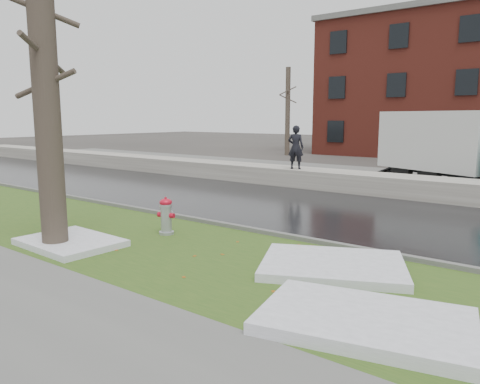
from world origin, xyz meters
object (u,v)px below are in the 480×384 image
Objects in this scene: tree at (46,87)px; box_truck at (462,148)px; fire_hydrant at (166,214)px; worker at (296,147)px.

box_truck is at bearing 72.27° from tree.
fire_hydrant is 0.10× the size of box_truck.
worker is (-5.43, -3.84, -0.00)m from box_truck.
worker is (-1.70, 8.83, 1.11)m from fire_hydrant.
fire_hydrant is 3.88m from tree.
fire_hydrant is 0.52× the size of worker.
tree is at bearing 77.01° from worker.
fire_hydrant is at bearing 84.59° from worker.
box_truck is at bearing 58.74° from fire_hydrant.
worker is at bearing -121.73° from box_truck.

